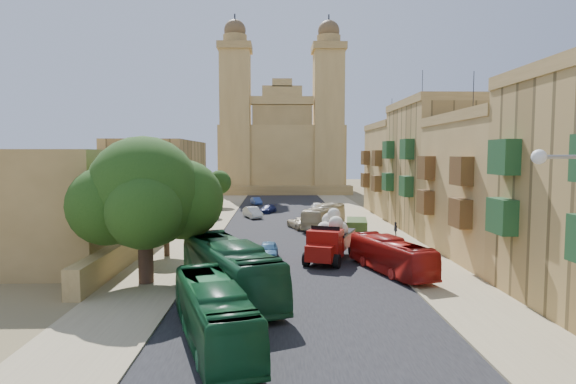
{
  "coord_description": "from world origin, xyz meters",
  "views": [
    {
      "loc": [
        -1.34,
        -25.95,
        8.07
      ],
      "look_at": [
        0.0,
        26.0,
        4.0
      ],
      "focal_mm": 30.0,
      "sensor_mm": 36.0,
      "label": 1
    }
  ],
  "objects_px": {
    "church": "(282,148)",
    "bus_red_east": "(391,256)",
    "car_dkblue": "(268,209)",
    "pedestrian_c": "(395,230)",
    "olive_pickup": "(357,229)",
    "ficus_tree": "(146,197)",
    "car_blue_a": "(268,250)",
    "car_white_a": "(253,213)",
    "street_tree_a": "(166,211)",
    "street_tree_b": "(192,205)",
    "car_cream": "(300,223)",
    "bus_cream_east": "(324,217)",
    "street_tree_c": "(209,194)",
    "bus_green_south": "(214,313)",
    "bus_green_north": "(229,269)",
    "street_tree_d": "(219,182)",
    "car_white_b": "(317,207)",
    "pedestrian_a": "(403,254)",
    "red_truck": "(330,238)",
    "car_blue_b": "(256,201)"
  },
  "relations": [
    {
      "from": "red_truck",
      "to": "bus_red_east",
      "type": "relative_size",
      "value": 0.82
    },
    {
      "from": "bus_red_east",
      "to": "street_tree_c",
      "type": "bearing_deg",
      "value": -78.36
    },
    {
      "from": "olive_pickup",
      "to": "street_tree_b",
      "type": "bearing_deg",
      "value": 166.37
    },
    {
      "from": "red_truck",
      "to": "bus_green_north",
      "type": "relative_size",
      "value": 0.62
    },
    {
      "from": "street_tree_a",
      "to": "bus_red_east",
      "type": "distance_m",
      "value": 17.66
    },
    {
      "from": "bus_red_east",
      "to": "car_white_a",
      "type": "height_order",
      "value": "bus_red_east"
    },
    {
      "from": "car_dkblue",
      "to": "car_white_b",
      "type": "relative_size",
      "value": 0.92
    },
    {
      "from": "bus_green_north",
      "to": "bus_cream_east",
      "type": "height_order",
      "value": "bus_green_north"
    },
    {
      "from": "street_tree_b",
      "to": "ficus_tree",
      "type": "bearing_deg",
      "value": -88.33
    },
    {
      "from": "ficus_tree",
      "to": "bus_cream_east",
      "type": "relative_size",
      "value": 1.01
    },
    {
      "from": "church",
      "to": "bus_red_east",
      "type": "distance_m",
      "value": 73.21
    },
    {
      "from": "church",
      "to": "car_white_a",
      "type": "xyz_separation_m",
      "value": [
        -4.27,
        -43.74,
        -8.82
      ]
    },
    {
      "from": "olive_pickup",
      "to": "pedestrian_c",
      "type": "distance_m",
      "value": 3.87
    },
    {
      "from": "street_tree_d",
      "to": "olive_pickup",
      "type": "height_order",
      "value": "street_tree_d"
    },
    {
      "from": "street_tree_d",
      "to": "olive_pickup",
      "type": "xyz_separation_m",
      "value": [
        16.5,
        -28.0,
        -2.9
      ]
    },
    {
      "from": "red_truck",
      "to": "car_cream",
      "type": "height_order",
      "value": "red_truck"
    },
    {
      "from": "red_truck",
      "to": "olive_pickup",
      "type": "bearing_deg",
      "value": 69.44
    },
    {
      "from": "bus_cream_east",
      "to": "car_white_a",
      "type": "height_order",
      "value": "bus_cream_east"
    },
    {
      "from": "olive_pickup",
      "to": "car_dkblue",
      "type": "distance_m",
      "value": 22.05
    },
    {
      "from": "ficus_tree",
      "to": "car_blue_a",
      "type": "height_order",
      "value": "ficus_tree"
    },
    {
      "from": "olive_pickup",
      "to": "ficus_tree",
      "type": "bearing_deg",
      "value": -134.86
    },
    {
      "from": "car_blue_b",
      "to": "church",
      "type": "bearing_deg",
      "value": 64.33
    },
    {
      "from": "pedestrian_c",
      "to": "car_cream",
      "type": "bearing_deg",
      "value": -114.51
    },
    {
      "from": "bus_green_south",
      "to": "car_cream",
      "type": "distance_m",
      "value": 32.46
    },
    {
      "from": "street_tree_b",
      "to": "bus_green_north",
      "type": "height_order",
      "value": "street_tree_b"
    },
    {
      "from": "car_white_a",
      "to": "car_cream",
      "type": "xyz_separation_m",
      "value": [
        5.62,
        -8.7,
        -0.08
      ]
    },
    {
      "from": "bus_red_east",
      "to": "church",
      "type": "bearing_deg",
      "value": -102.18
    },
    {
      "from": "car_white_b",
      "to": "car_cream",
      "type": "bearing_deg",
      "value": 81.38
    },
    {
      "from": "car_blue_a",
      "to": "car_blue_b",
      "type": "height_order",
      "value": "car_blue_a"
    },
    {
      "from": "street_tree_a",
      "to": "bus_red_east",
      "type": "relative_size",
      "value": 0.62
    },
    {
      "from": "street_tree_b",
      "to": "street_tree_d",
      "type": "relative_size",
      "value": 0.76
    },
    {
      "from": "church",
      "to": "bus_red_east",
      "type": "relative_size",
      "value": 4.23
    },
    {
      "from": "pedestrian_a",
      "to": "ficus_tree",
      "type": "bearing_deg",
      "value": -6.0
    },
    {
      "from": "street_tree_a",
      "to": "car_dkblue",
      "type": "relative_size",
      "value": 1.44
    },
    {
      "from": "street_tree_a",
      "to": "car_blue_a",
      "type": "bearing_deg",
      "value": -5.95
    },
    {
      "from": "street_tree_b",
      "to": "car_dkblue",
      "type": "distance_m",
      "value": 18.0
    },
    {
      "from": "bus_green_north",
      "to": "car_cream",
      "type": "bearing_deg",
      "value": 54.76
    },
    {
      "from": "street_tree_c",
      "to": "bus_cream_east",
      "type": "height_order",
      "value": "street_tree_c"
    },
    {
      "from": "church",
      "to": "street_tree_d",
      "type": "xyz_separation_m",
      "value": [
        -10.0,
        -30.61,
        -5.74
      ]
    },
    {
      "from": "car_dkblue",
      "to": "pedestrian_c",
      "type": "height_order",
      "value": "pedestrian_c"
    },
    {
      "from": "street_tree_b",
      "to": "street_tree_c",
      "type": "relative_size",
      "value": 0.96
    },
    {
      "from": "car_dkblue",
      "to": "car_white_b",
      "type": "distance_m",
      "value": 7.02
    },
    {
      "from": "bus_green_north",
      "to": "pedestrian_c",
      "type": "bearing_deg",
      "value": 30.07
    },
    {
      "from": "street_tree_a",
      "to": "street_tree_b",
      "type": "relative_size",
      "value": 1.25
    },
    {
      "from": "car_blue_a",
      "to": "car_cream",
      "type": "relative_size",
      "value": 0.83
    },
    {
      "from": "bus_green_south",
      "to": "pedestrian_a",
      "type": "xyz_separation_m",
      "value": [
        11.68,
        13.41,
        -0.33
      ]
    },
    {
      "from": "bus_green_south",
      "to": "bus_green_north",
      "type": "bearing_deg",
      "value": 72.52
    },
    {
      "from": "street_tree_c",
      "to": "car_cream",
      "type": "relative_size",
      "value": 1.0
    },
    {
      "from": "bus_red_east",
      "to": "car_blue_b",
      "type": "distance_m",
      "value": 46.41
    },
    {
      "from": "bus_cream_east",
      "to": "pedestrian_c",
      "type": "distance_m",
      "value": 8.76
    }
  ]
}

